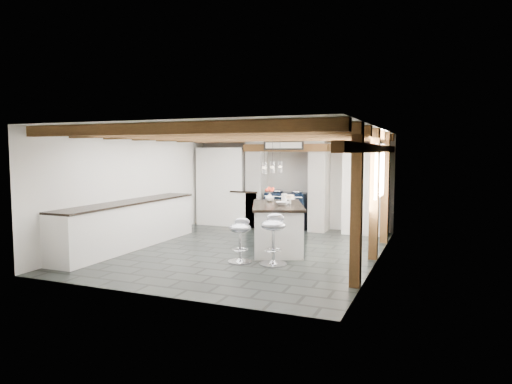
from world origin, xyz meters
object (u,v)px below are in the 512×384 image
at_px(range_cooker, 287,210).
at_px(kitchen_island, 277,227).
at_px(bar_stool_near, 273,233).
at_px(bar_stool_far, 240,235).

bearing_deg(range_cooker, kitchen_island, -76.03).
distance_m(kitchen_island, bar_stool_near, 1.19).
bearing_deg(bar_stool_far, bar_stool_near, -18.54).
bearing_deg(kitchen_island, bar_stool_far, -123.24).
distance_m(bar_stool_near, bar_stool_far, 0.59).
height_order(kitchen_island, bar_stool_far, kitchen_island).
bearing_deg(bar_stool_far, kitchen_island, 53.79).
distance_m(range_cooker, bar_stool_near, 3.66).
distance_m(range_cooker, kitchen_island, 2.47).
xyz_separation_m(kitchen_island, bar_stool_far, (-0.25, -1.20, 0.02)).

